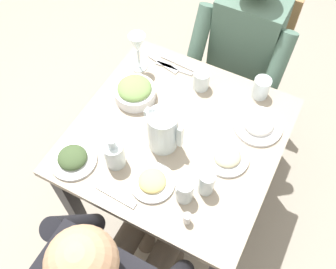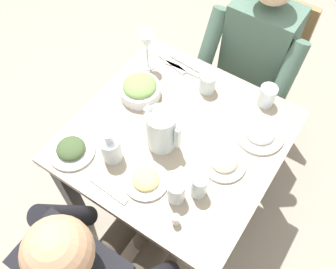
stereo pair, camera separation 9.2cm
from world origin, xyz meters
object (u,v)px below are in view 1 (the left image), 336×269
Objects in this scene: dining_table at (177,150)px; water_glass_by_pitcher at (261,88)px; diner_far at (237,63)px; salad_bowl at (135,91)px; wine_glass at (137,45)px; chair_far at (246,58)px; oil_carafe at (115,155)px; plate_beans at (227,157)px; plate_yoghurt at (258,124)px; water_glass_near_right at (185,191)px; plate_dolmas at (73,158)px; water_glass_far_right at (201,80)px; salt_shaker at (187,218)px; water_glass_center at (206,183)px; water_pitcher at (163,130)px; plate_fries at (152,182)px.

dining_table is 8.66× the size of water_glass_by_pitcher.
diner_far is 0.59m from salad_bowl.
wine_glass is at bearing -169.43° from water_glass_by_pitcher.
chair_far is 5.44× the size of oil_carafe.
salad_bowl is 0.49m from plate_beans.
diner_far is 0.46m from plate_yoghurt.
water_glass_near_right is (0.15, -0.24, 0.19)m from dining_table.
diner_far is at bearing 84.86° from dining_table.
plate_beans is at bearing -105.80° from plate_yoghurt.
wine_glass reaches higher than plate_dolmas.
water_glass_near_right is at bearing -107.50° from plate_yoghurt.
water_glass_near_right is at bearing -71.78° from water_glass_far_right.
water_glass_by_pitcher is 0.70m from oil_carafe.
water_glass_far_right is at bearing 108.22° from water_glass_near_right.
water_glass_near_right reaches higher than water_glass_by_pitcher.
salt_shaker is (0.20, -0.32, 0.16)m from dining_table.
water_glass_by_pitcher reaches higher than plate_yoghurt.
water_glass_by_pitcher is (0.00, 0.37, 0.03)m from plate_beans.
water_glass_center is (0.46, -0.26, 0.01)m from salad_bowl.
wine_glass is at bearing 141.33° from water_glass_center.
water_glass_near_right is at bearing -39.27° from salad_bowl.
oil_carafe reaches higher than water_glass_center.
oil_carafe is (-0.39, -0.59, 0.01)m from water_glass_by_pitcher.
chair_far is 4.73× the size of plate_dolmas.
salt_shaker is (0.23, -0.25, -0.07)m from water_pitcher.
dining_table is 4.46× the size of plate_dolmas.
wine_glass is (-0.02, 0.56, 0.12)m from plate_dolmas.
water_glass_far_right is at bearing 94.20° from plate_fries.
plate_fries is at bearing 9.91° from plate_dolmas.
plate_dolmas is 1.74× the size of water_glass_near_right.
diner_far is 0.96m from plate_dolmas.
plate_yoghurt is at bearing 39.11° from water_pitcher.
salad_bowl reaches higher than dining_table.
chair_far reaches higher than plate_beans.
salt_shaker reaches higher than plate_beans.
water_glass_far_right is (-0.25, 0.29, 0.03)m from plate_beans.
plate_fries is 1.55× the size of water_glass_center.
water_glass_by_pitcher is at bearing 89.57° from plate_beans.
water_pitcher is 1.16× the size of oil_carafe.
plate_fries is (0.05, -0.18, -0.08)m from water_pitcher.
salt_shaker is at bearing -42.14° from salad_bowl.
salad_bowl is (-0.30, -0.69, 0.28)m from chair_far.
water_glass_by_pitcher is 0.59× the size of oil_carafe.
water_glass_center is at bearing -92.45° from water_glass_by_pitcher.
diner_far reaches higher than water_glass_near_right.
plate_yoghurt is at bearing -16.39° from water_glass_far_right.
plate_yoghurt is 3.81× the size of salt_shaker.
diner_far is 6.07× the size of wine_glass.
oil_carafe is at bearing -101.56° from chair_far.
water_glass_near_right is 0.09m from water_glass_center.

